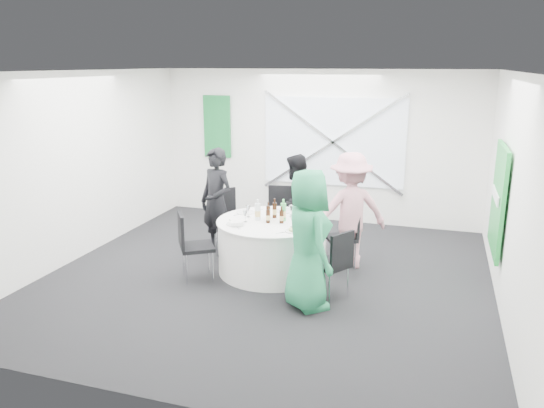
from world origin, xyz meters
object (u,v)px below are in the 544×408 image
(person_woman_pink, at_px, (350,211))
(chair_back_right, at_px, (347,232))
(person_man_back_left, at_px, (216,202))
(person_woman_green, at_px, (308,240))
(person_man_back, at_px, (295,201))
(chair_front_right, at_px, (335,260))
(chair_back, at_px, (281,212))
(banquet_table, at_px, (272,246))
(chair_back_left, at_px, (228,215))
(green_water_bottle, at_px, (283,212))
(clear_water_bottle, at_px, (258,212))
(chair_front_left, at_px, (190,241))

(person_woman_pink, bearing_deg, chair_back_right, -19.16)
(person_man_back_left, height_order, person_woman_green, person_woman_green)
(person_man_back, relative_size, person_woman_green, 0.88)
(chair_back_right, bearing_deg, chair_front_right, -25.12)
(chair_back, bearing_deg, banquet_table, -90.00)
(chair_back_left, height_order, person_woman_green, person_woman_green)
(person_man_back_left, relative_size, green_water_bottle, 5.33)
(chair_back_right, distance_m, person_man_back_left, 2.04)
(person_man_back_left, distance_m, clear_water_bottle, 0.98)
(chair_back_right, bearing_deg, green_water_bottle, -87.47)
(person_woman_pink, bearing_deg, chair_front_left, 3.01)
(chair_back_left, xyz_separation_m, person_woman_green, (1.67, -1.57, 0.28))
(banquet_table, height_order, chair_front_left, chair_front_left)
(person_man_back_left, height_order, person_woman_pink, person_woman_pink)
(chair_back, height_order, person_man_back, person_man_back)
(chair_back_right, xyz_separation_m, person_man_back_left, (-2.01, -0.07, 0.31))
(chair_front_right, height_order, chair_front_left, chair_front_left)
(chair_back, xyz_separation_m, chair_front_right, (1.22, -1.69, -0.05))
(chair_back, relative_size, chair_back_right, 1.11)
(person_man_back, bearing_deg, chair_front_left, -27.93)
(chair_back, distance_m, person_woman_green, 2.23)
(clear_water_bottle, bearing_deg, chair_back_right, 25.56)
(chair_front_left, bearing_deg, person_man_back_left, -29.27)
(chair_front_right, bearing_deg, banquet_table, -90.00)
(person_man_back, bearing_deg, chair_front_right, 31.00)
(chair_back, distance_m, chair_front_left, 1.85)
(green_water_bottle, relative_size, clear_water_bottle, 1.04)
(chair_back, bearing_deg, person_woman_pink, -33.72)
(banquet_table, relative_size, chair_front_right, 1.72)
(chair_back_right, distance_m, person_woman_pink, 0.33)
(chair_back_left, distance_m, chair_back_right, 1.89)
(banquet_table, xyz_separation_m, chair_front_right, (1.03, -0.65, 0.15))
(chair_front_left, xyz_separation_m, person_woman_pink, (1.97, 1.16, 0.28))
(person_man_back, bearing_deg, chair_back_left, -60.51)
(green_water_bottle, bearing_deg, chair_front_right, -37.90)
(person_man_back_left, bearing_deg, green_water_bottle, 4.25)
(chair_front_right, relative_size, chair_front_left, 0.94)
(chair_back_right, xyz_separation_m, green_water_bottle, (-0.82, -0.48, 0.36))
(banquet_table, height_order, chair_back_left, chair_back_left)
(chair_back, xyz_separation_m, chair_back_left, (-0.73, -0.43, -0.00))
(chair_back, height_order, chair_front_left, chair_back)
(chair_back_left, xyz_separation_m, chair_front_left, (-0.05, -1.25, -0.02))
(banquet_table, relative_size, chair_back, 1.57)
(chair_back_left, bearing_deg, banquet_table, -90.00)
(chair_front_right, xyz_separation_m, person_woman_pink, (-0.02, 1.17, 0.32))
(person_man_back, distance_m, person_woman_pink, 1.15)
(clear_water_bottle, bearing_deg, green_water_bottle, 12.27)
(person_man_back_left, xyz_separation_m, person_woman_pink, (2.05, 0.07, 0.01))
(chair_back, bearing_deg, chair_front_right, -64.38)
(chair_front_left, xyz_separation_m, person_woman_green, (1.71, -0.32, 0.30))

